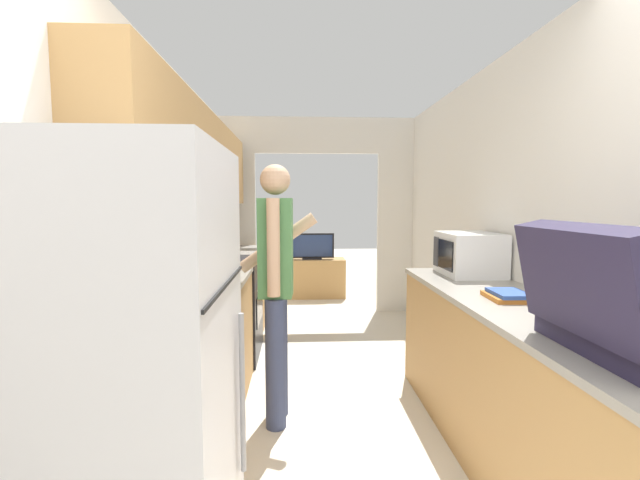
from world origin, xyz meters
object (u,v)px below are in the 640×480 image
(refrigerator, at_px, (116,391))
(book_stack, at_px, (509,296))
(knife, at_px, (231,253))
(suitcase, at_px, (617,309))
(range_oven, at_px, (226,307))
(person, at_px, (276,286))
(television, at_px, (312,247))
(tv_cabinet, at_px, (312,278))
(microwave, at_px, (469,254))

(refrigerator, height_order, book_stack, refrigerator)
(knife, bearing_deg, suitcase, -43.62)
(refrigerator, xyz_separation_m, range_oven, (-0.06, 2.55, -0.36))
(suitcase, xyz_separation_m, knife, (-1.82, 3.08, -0.16))
(person, distance_m, knife, 1.86)
(range_oven, xyz_separation_m, suitcase, (1.79, -2.56, 0.61))
(television, bearing_deg, range_oven, -110.49)
(range_oven, height_order, tv_cabinet, range_oven)
(range_oven, distance_m, knife, 0.70)
(refrigerator, distance_m, television, 5.01)
(tv_cabinet, xyz_separation_m, television, (0.00, -0.04, 0.48))
(suitcase, height_order, tv_cabinet, suitcase)
(range_oven, bearing_deg, suitcase, -54.94)
(tv_cabinet, height_order, knife, knife)
(tv_cabinet, xyz_separation_m, knife, (-0.92, -1.90, 0.62))
(refrigerator, height_order, person, person)
(range_oven, xyz_separation_m, television, (0.89, 2.38, 0.31))
(refrigerator, distance_m, suitcase, 1.75)
(person, xyz_separation_m, television, (0.35, 3.63, -0.13))
(refrigerator, relative_size, tv_cabinet, 1.65)
(person, distance_m, television, 3.65)
(suitcase, bearing_deg, television, 100.36)
(book_stack, xyz_separation_m, knife, (-1.88, 2.22, -0.01))
(person, bearing_deg, microwave, -73.07)
(tv_cabinet, bearing_deg, microwave, -72.33)
(microwave, distance_m, knife, 2.43)
(refrigerator, xyz_separation_m, suitcase, (1.73, -0.00, 0.26))
(suitcase, height_order, television, suitcase)
(microwave, xyz_separation_m, tv_cabinet, (-1.06, 3.31, -0.77))
(television, bearing_deg, book_stack, -76.78)
(range_oven, bearing_deg, microwave, -24.51)
(tv_cabinet, bearing_deg, range_oven, -110.16)
(person, relative_size, knife, 4.88)
(suitcase, bearing_deg, knife, 120.54)
(refrigerator, distance_m, book_stack, 1.99)
(person, bearing_deg, television, -2.84)
(range_oven, xyz_separation_m, knife, (-0.03, 0.53, 0.45))
(suitcase, height_order, book_stack, suitcase)
(television, bearing_deg, refrigerator, -99.51)
(suitcase, bearing_deg, microwave, 84.76)
(book_stack, bearing_deg, television, 103.22)
(person, xyz_separation_m, tv_cabinet, (0.35, 3.67, -0.61))
(range_oven, height_order, person, person)
(microwave, height_order, television, microwave)
(refrigerator, bearing_deg, microwave, 41.50)
(book_stack, height_order, tv_cabinet, book_stack)
(person, xyz_separation_m, suitcase, (1.26, -1.31, 0.17))
(refrigerator, bearing_deg, person, 70.15)
(refrigerator, xyz_separation_m, person, (0.47, 1.31, 0.09))
(tv_cabinet, relative_size, knife, 2.87)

